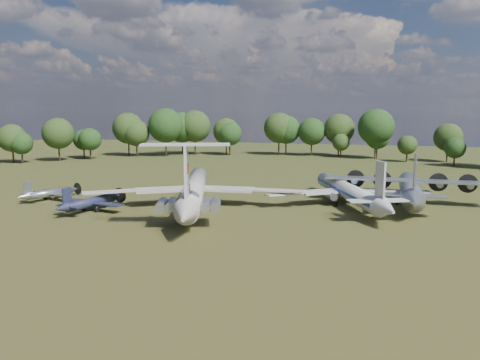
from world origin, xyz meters
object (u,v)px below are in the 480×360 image
(il62_airliner, at_px, (194,194))
(an12_transport, at_px, (410,193))
(small_prop_west, at_px, (91,204))
(small_prop_northwest, at_px, (50,195))
(tu104_jet, at_px, (348,194))
(person_on_il62, at_px, (188,188))

(il62_airliner, height_order, an12_transport, il62_airliner)
(small_prop_west, distance_m, small_prop_northwest, 14.38)
(il62_airliner, bearing_deg, an12_transport, 1.55)
(il62_airliner, relative_size, small_prop_west, 3.09)
(il62_airliner, bearing_deg, tu104_jet, 2.32)
(small_prop_northwest, bearing_deg, il62_airliner, 20.82)
(small_prop_west, bearing_deg, person_on_il62, -4.79)
(person_on_il62, bearing_deg, small_prop_northwest, -45.27)
(tu104_jet, height_order, person_on_il62, person_on_il62)
(an12_transport, bearing_deg, person_on_il62, -139.48)
(il62_airliner, height_order, tu104_jet, il62_airliner)
(il62_airliner, xyz_separation_m, person_on_il62, (4.19, -12.68, 3.35))
(tu104_jet, height_order, small_prop_northwest, tu104_jet)
(tu104_jet, xyz_separation_m, an12_transport, (10.52, 3.41, 0.22))
(il62_airliner, height_order, small_prop_northwest, il62_airliner)
(small_prop_west, bearing_deg, an12_transport, 32.36)
(small_prop_northwest, bearing_deg, person_on_il62, -1.03)
(small_prop_northwest, bearing_deg, an12_transport, 31.12)
(an12_transport, xyz_separation_m, small_prop_northwest, (-63.73, -13.74, -1.19))
(tu104_jet, relative_size, person_on_il62, 20.36)
(tu104_jet, bearing_deg, il62_airliner, 178.09)
(il62_airliner, xyz_separation_m, tu104_jet, (25.03, 9.41, -0.43))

